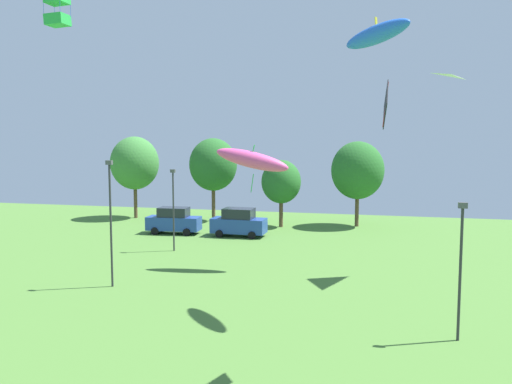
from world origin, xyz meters
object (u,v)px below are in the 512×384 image
at_px(kite_flying_3, 386,105).
at_px(parked_car_leftmost, 174,221).
at_px(kite_flying_2, 428,88).
at_px(treeline_tree_3, 358,170).
at_px(kite_flying_6, 252,160).
at_px(light_post_2, 111,217).
at_px(treeline_tree_2, 281,182).
at_px(light_post_3, 461,263).
at_px(kite_flying_0, 57,9).
at_px(kite_flying_5, 377,35).
at_px(light_post_1, 173,205).
at_px(parked_car_second_from_left, 239,223).
at_px(treeline_tree_0, 135,163).
at_px(treeline_tree_1, 213,165).

xyz_separation_m(kite_flying_3, parked_car_leftmost, (-17.77, 24.06, -8.34)).
relative_size(kite_flying_2, treeline_tree_3, 0.38).
distance_m(kite_flying_2, treeline_tree_3, 18.51).
distance_m(kite_flying_6, treeline_tree_3, 18.93).
height_order(light_post_2, treeline_tree_3, treeline_tree_3).
relative_size(kite_flying_6, treeline_tree_2, 0.78).
bearing_deg(light_post_3, kite_flying_0, 163.50).
bearing_deg(light_post_2, kite_flying_5, -2.71).
distance_m(parked_car_leftmost, light_post_1, 7.54).
bearing_deg(light_post_2, treeline_tree_3, 63.18).
bearing_deg(kite_flying_5, kite_flying_0, 169.92).
xyz_separation_m(kite_flying_3, light_post_3, (3.11, 3.66, -6.21)).
height_order(kite_flying_5, kite_flying_6, kite_flying_5).
relative_size(parked_car_second_from_left, treeline_tree_0, 0.55).
xyz_separation_m(kite_flying_0, treeline_tree_3, (16.81, 21.42, -10.74)).
bearing_deg(kite_flying_0, treeline_tree_2, 62.82).
height_order(kite_flying_0, treeline_tree_0, kite_flying_0).
bearing_deg(parked_car_second_from_left, light_post_3, -52.38).
distance_m(treeline_tree_0, treeline_tree_1, 8.47).
height_order(light_post_1, treeline_tree_2, treeline_tree_2).
xyz_separation_m(treeline_tree_1, treeline_tree_2, (7.24, -1.95, -1.41)).
xyz_separation_m(treeline_tree_2, treeline_tree_3, (6.85, 2.01, 1.04)).
relative_size(kite_flying_5, kite_flying_6, 0.73).
xyz_separation_m(kite_flying_6, treeline_tree_0, (-16.94, 17.96, -1.26)).
distance_m(light_post_1, light_post_2, 9.79).
distance_m(kite_flying_6, light_post_3, 15.56).
bearing_deg(treeline_tree_2, parked_car_leftmost, -145.83).
xyz_separation_m(kite_flying_2, treeline_tree_2, (-11.79, 14.78, -7.06)).
bearing_deg(parked_car_leftmost, light_post_2, -82.87).
height_order(parked_car_second_from_left, treeline_tree_3, treeline_tree_3).
bearing_deg(parked_car_second_from_left, kite_flying_0, -116.98).
bearing_deg(light_post_2, parked_car_second_from_left, 80.37).
distance_m(kite_flying_3, light_post_1, 23.80).
distance_m(parked_car_second_from_left, treeline_tree_0, 15.83).
bearing_deg(treeline_tree_0, light_post_2, -66.69).
height_order(kite_flying_6, treeline_tree_1, treeline_tree_1).
height_order(kite_flying_0, parked_car_second_from_left, kite_flying_0).
distance_m(light_post_1, light_post_3, 22.77).
relative_size(kite_flying_3, treeline_tree_0, 0.20).
xyz_separation_m(kite_flying_3, treeline_tree_1, (-16.65, 31.68, -3.86)).
xyz_separation_m(light_post_1, treeline_tree_1, (-1.60, 14.27, 2.21)).
relative_size(kite_flying_3, treeline_tree_2, 0.27).
height_order(kite_flying_2, kite_flying_6, kite_flying_2).
xyz_separation_m(kite_flying_6, treeline_tree_1, (-8.48, 17.95, -1.31)).
relative_size(kite_flying_0, treeline_tree_3, 0.25).
distance_m(kite_flying_5, treeline_tree_0, 35.66).
xyz_separation_m(kite_flying_3, light_post_1, (-15.04, 17.41, -6.07)).
xyz_separation_m(treeline_tree_0, treeline_tree_3, (22.55, 0.04, -0.42)).
height_order(light_post_1, treeline_tree_3, treeline_tree_3).
distance_m(kite_flying_5, light_post_2, 16.92).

